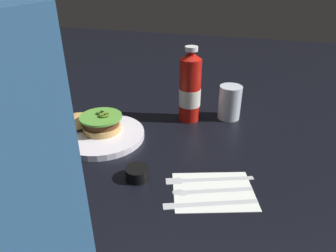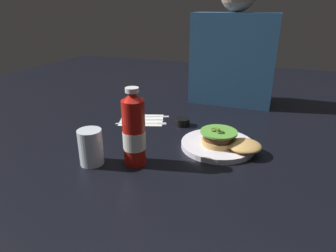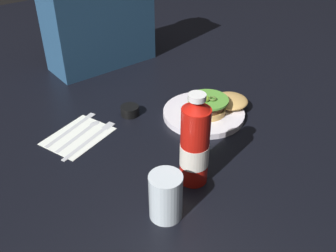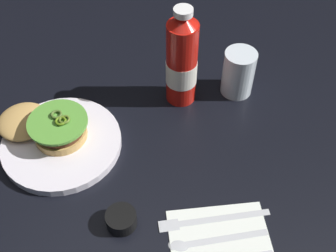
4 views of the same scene
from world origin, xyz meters
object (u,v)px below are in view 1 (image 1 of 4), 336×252
object	(u,v)px
condiment_cup	(137,173)
fork_utensil	(202,179)
dinner_plate	(101,135)
ketchup_bottle	(190,89)
burger_sandwich	(92,122)
spoon_utensil	(201,190)
butter_knife	(204,203)
water_glass	(230,102)
napkin	(213,191)

from	to	relation	value
condiment_cup	fork_utensil	world-z (taller)	condiment_cup
dinner_plate	ketchup_bottle	xyz separation A→B (m)	(-0.21, -0.19, 0.09)
burger_sandwich	dinner_plate	bearing A→B (deg)	153.84
dinner_plate	spoon_utensil	world-z (taller)	dinner_plate
fork_utensil	butter_knife	world-z (taller)	same
ketchup_bottle	condiment_cup	bearing A→B (deg)	82.64
condiment_cup	water_glass	bearing A→B (deg)	-113.20
napkin	dinner_plate	bearing A→B (deg)	-21.91
napkin	butter_knife	world-z (taller)	butter_knife
spoon_utensil	condiment_cup	bearing A→B (deg)	-2.26
condiment_cup	butter_knife	xyz separation A→B (m)	(-0.16, 0.04, -0.01)
dinner_plate	butter_knife	bearing A→B (deg)	150.88
water_glass	napkin	xyz separation A→B (m)	(-0.01, 0.37, -0.05)
burger_sandwich	napkin	world-z (taller)	burger_sandwich
condiment_cup	burger_sandwich	bearing A→B (deg)	-38.25
butter_knife	burger_sandwich	bearing A→B (deg)	-28.84
napkin	spoon_utensil	world-z (taller)	spoon_utensil
fork_utensil	butter_knife	size ratio (longest dim) A/B	1.04
condiment_cup	napkin	bearing A→B (deg)	-178.54
ketchup_bottle	spoon_utensil	xyz separation A→B (m)	(-0.11, 0.34, -0.10)
dinner_plate	fork_utensil	distance (m)	0.33
condiment_cup	butter_knife	world-z (taller)	condiment_cup
napkin	ketchup_bottle	bearing A→B (deg)	-68.09
butter_knife	water_glass	bearing A→B (deg)	-89.83
ketchup_bottle	spoon_utensil	bearing A→B (deg)	107.35
ketchup_bottle	napkin	distance (m)	0.37
dinner_plate	water_glass	xyz separation A→B (m)	(-0.33, -0.24, 0.04)
condiment_cup	napkin	xyz separation A→B (m)	(-0.17, -0.00, -0.01)
fork_utensil	spoon_utensil	distance (m)	0.04
burger_sandwich	ketchup_bottle	distance (m)	0.31
ketchup_bottle	fork_utensil	world-z (taller)	ketchup_bottle
dinner_plate	spoon_utensil	distance (m)	0.35
condiment_cup	spoon_utensil	world-z (taller)	condiment_cup
dinner_plate	condiment_cup	world-z (taller)	condiment_cup
burger_sandwich	butter_knife	xyz separation A→B (m)	(-0.36, 0.20, -0.03)
burger_sandwich	napkin	distance (m)	0.41
napkin	butter_knife	xyz separation A→B (m)	(0.01, 0.05, 0.00)
ketchup_bottle	water_glass	xyz separation A→B (m)	(-0.12, -0.05, -0.05)
napkin	condiment_cup	bearing A→B (deg)	1.46
burger_sandwich	butter_knife	world-z (taller)	burger_sandwich
dinner_plate	water_glass	bearing A→B (deg)	-144.28
burger_sandwich	condiment_cup	xyz separation A→B (m)	(-0.20, 0.16, -0.02)
burger_sandwich	spoon_utensil	distance (m)	0.39
dinner_plate	burger_sandwich	bearing A→B (deg)	-26.16
fork_utensil	spoon_utensil	bearing A→B (deg)	96.29
ketchup_bottle	water_glass	distance (m)	0.14
fork_utensil	butter_knife	distance (m)	0.08
spoon_utensil	napkin	bearing A→B (deg)	-158.46
burger_sandwich	water_glass	world-z (taller)	water_glass
fork_utensil	butter_knife	bearing A→B (deg)	104.15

